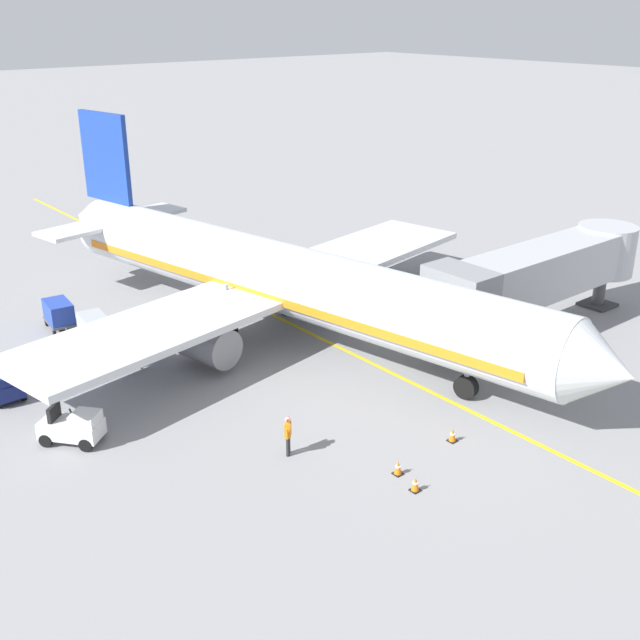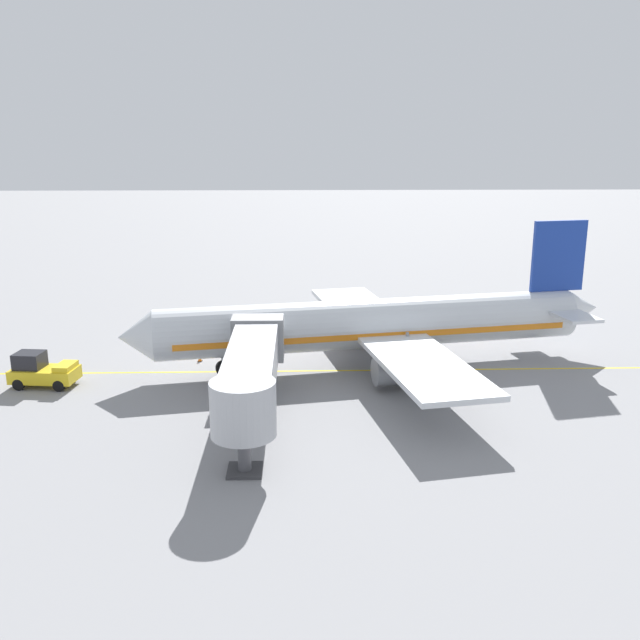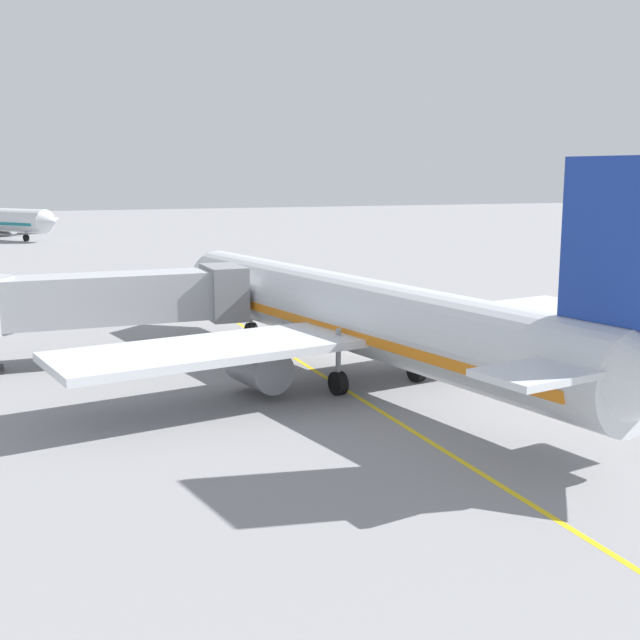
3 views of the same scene
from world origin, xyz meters
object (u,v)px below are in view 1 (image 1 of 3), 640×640
jet_bridge (542,271)px  baggage_tug_trailing (73,427)px  baggage_cart_front (122,345)px  safety_cone_wing_tip (453,435)px  ground_crew_wing_walker (288,434)px  baggage_cart_third_in_train (59,313)px  safety_cone_nose_right (398,468)px  baggage_tug_lead (4,383)px  baggage_cart_second_in_train (94,327)px  parked_airliner (280,279)px  safety_cone_nose_left (415,484)px

jet_bridge → baggage_tug_trailing: 25.04m
baggage_cart_front → safety_cone_wing_tip: 17.16m
jet_bridge → ground_crew_wing_walker: size_ratio=9.13×
baggage_cart_third_in_train → safety_cone_nose_right: baggage_cart_third_in_train is taller
baggage_tug_lead → baggage_cart_third_in_train: 8.14m
jet_bridge → baggage_cart_front: bearing=-29.0°
baggage_cart_third_in_train → safety_cone_wing_tip: (-7.76, 21.86, -0.66)m
baggage_tug_lead → safety_cone_wing_tip: 20.21m
jet_bridge → ground_crew_wing_walker: jet_bridge is taller
baggage_cart_second_in_train → safety_cone_wing_tip: (-7.12, 18.66, -0.66)m
parked_airliner → baggage_cart_front: size_ratio=12.56×
parked_airliner → safety_cone_nose_right: size_ratio=63.05×
baggage_cart_second_in_train → safety_cone_wing_tip: baggage_cart_second_in_train is taller
baggage_tug_trailing → safety_cone_wing_tip: bearing=140.9°
jet_bridge → safety_cone_nose_left: 17.60m
baggage_tug_lead → safety_cone_wing_tip: size_ratio=4.26×
jet_bridge → ground_crew_wing_walker: bearing=4.5°
baggage_tug_lead → ground_crew_wing_walker: bearing=120.3°
safety_cone_nose_left → baggage_cart_front: bearing=-79.1°
parked_airliner → jet_bridge: (-11.11, 8.55, 0.27)m
safety_cone_nose_left → safety_cone_nose_right: 1.21m
baggage_tug_trailing → baggage_cart_second_in_train: bearing=-119.0°
baggage_tug_lead → safety_cone_nose_right: bearing=120.8°
parked_airliner → baggage_tug_trailing: bearing=15.4°
safety_cone_nose_right → safety_cone_wing_tip: size_ratio=1.00×
baggage_cart_second_in_train → safety_cone_nose_right: (-3.68, 18.96, -0.66)m
baggage_tug_lead → baggage_cart_second_in_train: bearing=-151.7°
baggage_cart_second_in_train → ground_crew_wing_walker: size_ratio=1.75×
baggage_cart_third_in_train → safety_cone_nose_left: baggage_cart_third_in_train is taller
baggage_cart_second_in_train → baggage_cart_third_in_train: (0.64, -3.20, 0.00)m
parked_airliner → safety_cone_nose_left: size_ratio=63.05×
jet_bridge → baggage_cart_second_in_train: size_ratio=5.21×
baggage_cart_second_in_train → safety_cone_wing_tip: 19.98m
baggage_tug_lead → baggage_tug_trailing: bearing=98.5°
safety_cone_nose_right → baggage_cart_third_in_train: bearing=-79.0°
safety_cone_wing_tip → parked_airliner: bearing=-95.3°
baggage_tug_trailing → baggage_cart_second_in_train: (-4.92, -8.87, 0.24)m
baggage_tug_lead → safety_cone_nose_right: baggage_tug_lead is taller
parked_airliner → safety_cone_wing_tip: size_ratio=63.05×
baggage_tug_lead → baggage_cart_second_in_train: baggage_tug_lead is taller
baggage_cart_second_in_train → safety_cone_nose_left: baggage_cart_second_in_train is taller
jet_bridge → safety_cone_nose_left: jet_bridge is taller
baggage_cart_front → baggage_tug_trailing: bearing=49.4°
baggage_tug_lead → baggage_cart_third_in_train: size_ratio=0.85×
baggage_cart_second_in_train → safety_cone_nose_right: size_ratio=5.02×
baggage_tug_trailing → baggage_cart_third_in_train: baggage_tug_trailing is taller
ground_crew_wing_walker → parked_airliner: bearing=-125.4°
baggage_cart_third_in_train → baggage_tug_lead: bearing=50.8°
baggage_cart_second_in_train → baggage_cart_third_in_train: 3.26m
jet_bridge → safety_cone_nose_right: size_ratio=26.14×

